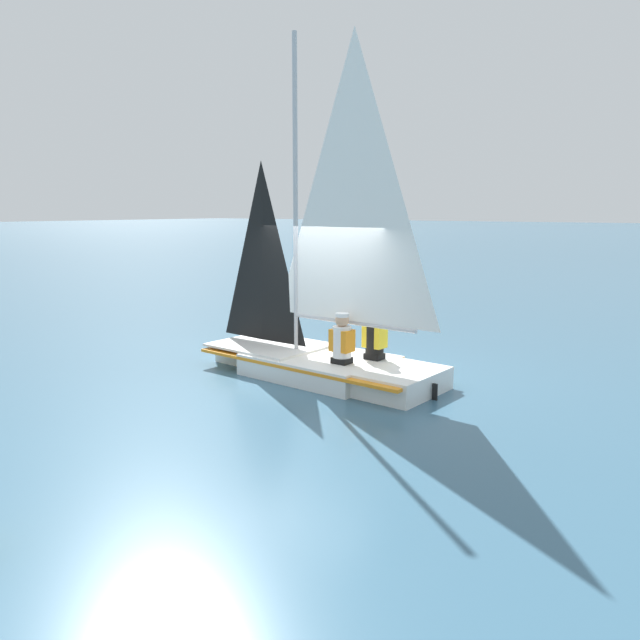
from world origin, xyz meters
TOP-DOWN VIEW (x-y plane):
  - ground_plane at (0.00, 0.00)m, footprint 260.00×260.00m
  - sailboat_main at (0.00, 0.05)m, footprint 1.92×4.35m
  - sailor_helm at (0.26, 0.61)m, footprint 0.32×0.36m
  - sailor_crew at (-0.29, 0.89)m, footprint 0.32×0.36m

SIDE VIEW (x-z plane):
  - ground_plane at x=0.00m, z-range 0.00..0.00m
  - sailor_helm at x=0.26m, z-range 0.05..1.21m
  - sailor_crew at x=-0.29m, z-range 0.05..1.21m
  - sailboat_main at x=0.00m, z-range -1.99..3.58m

